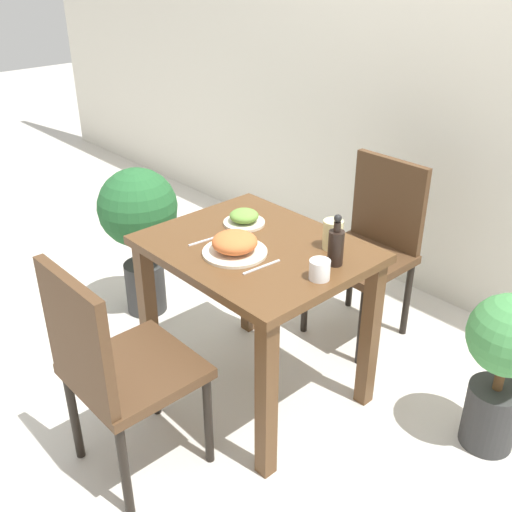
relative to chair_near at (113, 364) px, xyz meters
name	(u,v)px	position (x,y,z in m)	size (l,w,h in m)	color
ground_plane	(256,388)	(-0.01, 0.68, -0.50)	(16.00, 16.00, 0.00)	beige
wall_back	(456,55)	(-0.01, 1.98, 0.80)	(8.00, 0.05, 2.60)	beige
dining_table	(256,274)	(-0.01, 0.68, 0.09)	(0.85, 0.69, 0.73)	brown
chair_near	(113,364)	(0.00, 0.00, 0.00)	(0.42, 0.42, 0.89)	#4C331E
chair_far	(371,240)	(0.00, 1.42, 0.00)	(0.42, 0.42, 0.89)	#4C331E
food_plate	(234,244)	(-0.01, 0.56, 0.27)	(0.25, 0.25, 0.09)	beige
side_plate	(244,218)	(-0.19, 0.77, 0.25)	(0.18, 0.18, 0.06)	beige
drink_cup	(320,270)	(0.34, 0.66, 0.26)	(0.08, 0.08, 0.07)	white
juice_glass	(333,234)	(0.21, 0.88, 0.28)	(0.08, 0.08, 0.12)	beige
sauce_bottle	(336,245)	(0.31, 0.78, 0.30)	(0.06, 0.06, 0.20)	black
fork_utensil	(209,239)	(-0.17, 0.56, 0.23)	(0.03, 0.19, 0.00)	silver
spoon_utensil	(262,267)	(0.14, 0.56, 0.23)	(0.02, 0.17, 0.00)	silver
potted_plant_left	(139,221)	(-0.90, 0.68, 0.03)	(0.40, 0.40, 0.80)	#333333
potted_plant_right	(504,359)	(0.85, 1.14, -0.09)	(0.31, 0.31, 0.68)	#333333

